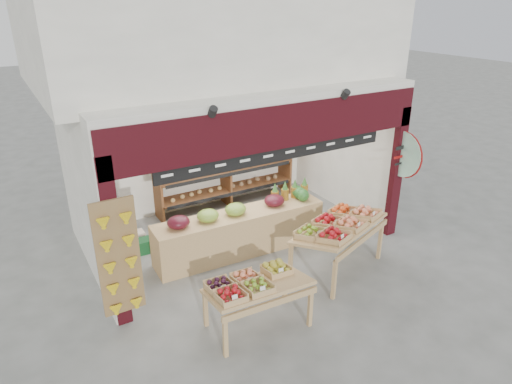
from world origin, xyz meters
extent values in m
plane|color=#62635E|center=(0.00, 0.00, 0.00)|extent=(60.00, 60.00, 0.00)
cube|color=white|center=(0.00, 2.29, 1.50)|extent=(5.76, 0.18, 3.00)
cube|color=white|center=(-2.79, 0.60, 1.50)|extent=(0.18, 3.38, 3.00)
cube|color=white|center=(2.79, 0.60, 1.50)|extent=(0.18, 3.38, 3.00)
cube|color=white|center=(0.00, 0.60, 3.06)|extent=(5.76, 3.38, 0.12)
cube|color=white|center=(0.00, 1.70, 4.20)|extent=(6.36, 4.60, 2.40)
cube|color=black|center=(0.00, -1.05, 2.65)|extent=(5.70, 0.14, 0.70)
cube|color=black|center=(-2.75, -1.05, 1.32)|extent=(0.22, 0.14, 2.65)
cube|color=black|center=(2.75, -1.05, 1.32)|extent=(0.22, 0.14, 2.65)
cube|color=black|center=(0.00, -1.02, 2.20)|extent=(4.20, 0.05, 0.26)
cylinder|color=white|center=(0.10, -0.95, 2.45)|extent=(0.34, 0.05, 0.34)
cube|color=olive|center=(-2.73, -1.14, 1.15)|extent=(0.60, 0.04, 1.80)
cylinder|color=#A2CCB1|center=(2.75, -1.14, 1.75)|extent=(0.04, 0.90, 0.90)
cylinder|color=maroon|center=(2.75, -1.16, 1.75)|extent=(0.01, 0.92, 0.92)
cube|color=brown|center=(-1.13, 1.93, 0.87)|extent=(0.05, 0.55, 1.74)
cube|color=brown|center=(0.51, 1.93, 0.87)|extent=(0.05, 0.55, 1.74)
cube|color=brown|center=(2.14, 1.93, 0.87)|extent=(0.05, 0.55, 1.74)
cube|color=brown|center=(0.51, 1.93, 0.38)|extent=(3.27, 0.55, 0.04)
cube|color=brown|center=(0.51, 1.93, 0.87)|extent=(3.27, 0.55, 0.04)
cube|color=brown|center=(0.51, 1.93, 1.36)|extent=(3.27, 0.55, 0.04)
cube|color=brown|center=(0.51, 1.93, 1.74)|extent=(3.27, 0.55, 0.04)
cone|color=brown|center=(-0.80, 1.93, 1.88)|extent=(0.32, 0.32, 0.28)
cone|color=brown|center=(0.07, 1.93, 1.88)|extent=(0.32, 0.32, 0.28)
cone|color=brown|center=(0.94, 1.93, 1.88)|extent=(0.32, 0.32, 0.28)
cone|color=brown|center=(1.82, 1.93, 1.88)|extent=(0.32, 0.32, 0.28)
cube|color=#ACAEB3|center=(-2.40, 1.51, 0.79)|extent=(0.79, 0.79, 1.59)
cube|color=silver|center=(-2.44, 0.89, 0.16)|extent=(0.38, 0.29, 0.32)
cube|color=silver|center=(-2.39, 0.89, 0.45)|extent=(0.34, 0.27, 0.27)
cube|color=#134921|center=(-1.89, 0.78, 0.13)|extent=(0.36, 0.27, 0.27)
cube|color=silver|center=(-1.89, 1.18, 0.12)|extent=(0.32, 0.25, 0.25)
cube|color=tan|center=(-0.26, -0.16, 0.41)|extent=(3.32, 0.76, 0.83)
ellipsoid|color=#59141E|center=(-1.45, -0.11, 0.93)|extent=(0.40, 0.37, 0.22)
ellipsoid|color=#8CB23F|center=(-0.90, -0.13, 0.93)|extent=(0.40, 0.37, 0.22)
ellipsoid|color=#8CB23F|center=(-0.35, -0.15, 0.93)|extent=(0.40, 0.37, 0.22)
ellipsoid|color=#59141E|center=(0.48, -0.18, 0.93)|extent=(0.40, 0.37, 0.22)
cylinder|color=olive|center=(0.57, -0.05, 0.94)|extent=(0.15, 0.15, 0.22)
cylinder|color=olive|center=(0.80, -0.06, 0.94)|extent=(0.15, 0.15, 0.22)
cylinder|color=olive|center=(1.03, -0.07, 0.94)|extent=(0.15, 0.15, 0.22)
cylinder|color=olive|center=(1.26, -0.07, 0.94)|extent=(0.15, 0.15, 0.22)
cube|color=tan|center=(-1.06, -2.16, 0.69)|extent=(1.52, 0.90, 0.22)
cube|color=tan|center=(-1.76, -2.48, 0.30)|extent=(0.06, 0.06, 0.59)
cube|color=tan|center=(-0.40, -2.55, 0.30)|extent=(0.06, 0.06, 0.59)
cube|color=tan|center=(-1.73, -1.77, 0.30)|extent=(0.06, 0.06, 0.59)
cube|color=tan|center=(-0.37, -1.84, 0.30)|extent=(0.06, 0.06, 0.59)
cube|color=tan|center=(0.94, -1.54, 0.82)|extent=(1.96, 1.49, 0.25)
cube|color=tan|center=(0.32, -2.21, 0.36)|extent=(0.08, 0.08, 0.72)
cube|color=tan|center=(1.85, -1.67, 0.36)|extent=(0.08, 0.08, 0.72)
cube|color=tan|center=(0.04, -1.40, 0.36)|extent=(0.08, 0.08, 0.72)
cube|color=tan|center=(1.57, -0.86, 0.36)|extent=(0.08, 0.08, 0.72)
sphere|color=#194C1A|center=(1.46, -0.79, 0.13)|extent=(0.26, 0.26, 0.26)
sphere|color=#194C1A|center=(1.74, -0.79, 0.13)|extent=(0.26, 0.26, 0.26)
sphere|color=#194C1A|center=(1.46, -0.51, 0.13)|extent=(0.26, 0.26, 0.26)
sphere|color=#194C1A|center=(1.74, -0.51, 0.13)|extent=(0.26, 0.26, 0.26)
sphere|color=#194C1A|center=(1.60, -0.65, 0.36)|extent=(0.26, 0.26, 0.26)
sphere|color=#194C1A|center=(1.60, -0.88, 0.13)|extent=(0.26, 0.26, 0.26)
sphere|color=#194C1A|center=(1.37, -0.65, 0.13)|extent=(0.26, 0.26, 0.26)
sphere|color=#194C1A|center=(1.46, -0.49, 0.36)|extent=(0.26, 0.26, 0.26)
camera|label=1|loc=(-3.86, -6.85, 4.53)|focal=32.00mm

